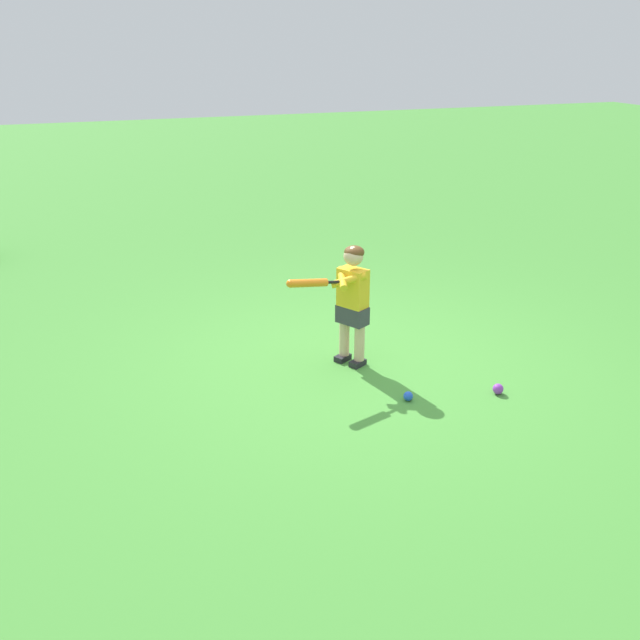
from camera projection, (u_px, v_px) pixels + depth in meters
name	position (u px, v px, depth m)	size (l,w,h in m)	color
ground_plane	(358.00, 361.00, 6.38)	(40.00, 40.00, 0.00)	#479338
child_batter	(350.00, 295.00, 6.10)	(0.35, 0.78, 1.08)	#232328
play_ball_by_bucket	(498.00, 389.00, 5.79)	(0.09, 0.09, 0.09)	purple
play_ball_center_lawn	(408.00, 396.00, 5.69)	(0.08, 0.08, 0.08)	blue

